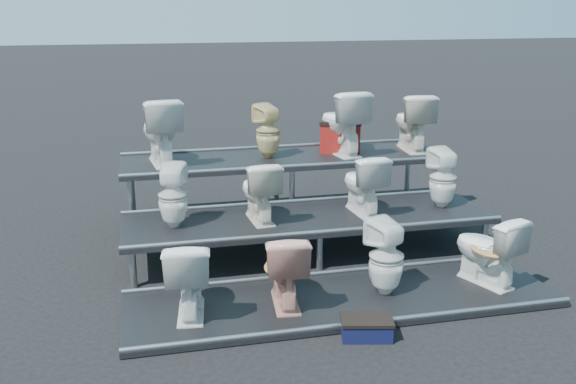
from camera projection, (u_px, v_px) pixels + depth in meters
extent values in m
plane|color=black|center=(308.00, 254.00, 7.48)|extent=(80.00, 80.00, 0.00)
cube|color=black|center=(342.00, 300.00, 6.26)|extent=(4.20, 1.20, 0.06)
cube|color=black|center=(308.00, 235.00, 7.42)|extent=(4.20, 1.20, 0.46)
cube|color=black|center=(284.00, 188.00, 8.57)|extent=(4.20, 1.20, 0.86)
imported|color=silver|center=(189.00, 276.00, 5.83)|extent=(0.50, 0.77, 0.74)
imported|color=tan|center=(285.00, 268.00, 6.02)|extent=(0.47, 0.75, 0.73)
imported|color=silver|center=(386.00, 257.00, 6.24)|extent=(0.44, 0.45, 0.76)
imported|color=silver|center=(487.00, 249.00, 6.47)|extent=(0.64, 0.81, 0.73)
imported|color=silver|center=(173.00, 196.00, 6.92)|extent=(0.38, 0.39, 0.70)
imported|color=silver|center=(259.00, 191.00, 7.13)|extent=(0.44, 0.70, 0.69)
imported|color=silver|center=(363.00, 183.00, 7.39)|extent=(0.45, 0.72, 0.70)
imported|color=silver|center=(443.00, 178.00, 7.60)|extent=(0.37, 0.37, 0.71)
imported|color=silver|center=(160.00, 131.00, 7.99)|extent=(0.57, 0.87, 0.84)
imported|color=#CDB97E|center=(268.00, 131.00, 8.30)|extent=(0.42, 0.42, 0.70)
imported|color=silver|center=(342.00, 122.00, 8.50)|extent=(0.60, 0.90, 0.86)
imported|color=silver|center=(412.00, 122.00, 8.73)|extent=(0.49, 0.80, 0.78)
cube|color=#9E1E11|center=(340.00, 137.00, 8.72)|extent=(0.63, 0.56, 0.39)
cube|color=black|center=(366.00, 329.00, 5.60)|extent=(0.48, 0.35, 0.16)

